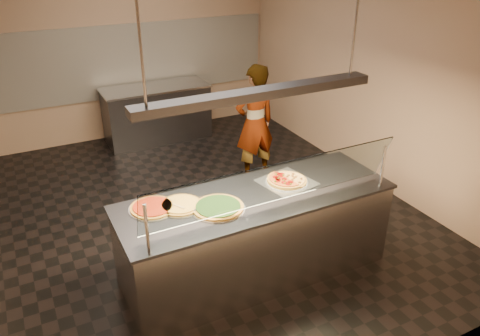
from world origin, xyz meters
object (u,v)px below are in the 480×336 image
perforated_tray (286,181)px  half_pizza_sausage (295,178)px  pizza_spinach (218,207)px  worker (255,123)px  pizza_cheese (180,205)px  pizza_tomato (153,207)px  pizza_spatula (185,206)px  prep_table (157,113)px  heat_lamp_housing (258,94)px  sneeze_guard (276,183)px  half_pizza_pepperoni (278,181)px  serving_counter (256,235)px

perforated_tray → half_pizza_sausage: half_pizza_sausage is taller
pizza_spinach → worker: (1.47, 1.97, -0.11)m
pizza_cheese → pizza_tomato: 0.25m
pizza_cheese → pizza_tomato: same height
pizza_cheese → pizza_spatula: size_ratio=1.63×
prep_table → heat_lamp_housing: size_ratio=0.77×
pizza_spatula → pizza_tomato: bearing=151.3°
perforated_tray → prep_table: size_ratio=0.32×
sneeze_guard → half_pizza_sausage: bearing=41.4°
pizza_cheese → worker: size_ratio=0.25×
sneeze_guard → heat_lamp_housing: bearing=90.0°
pizza_cheese → worker: worker is taller
sneeze_guard → prep_table: size_ratio=1.41×
perforated_tray → half_pizza_pepperoni: size_ratio=1.32×
half_pizza_pepperoni → pizza_spinach: size_ratio=0.85×
serving_counter → pizza_cheese: pizza_cheese is taller
perforated_tray → pizza_tomato: 1.38m
serving_counter → half_pizza_sausage: 0.71m
half_pizza_pepperoni → half_pizza_sausage: half_pizza_pepperoni is taller
serving_counter → sneeze_guard: bearing=-90.0°
sneeze_guard → half_pizza_sausage: 0.72m
pizza_spinach → pizza_cheese: (-0.29, 0.20, -0.00)m
sneeze_guard → pizza_tomato: 1.16m
sneeze_guard → pizza_spinach: size_ratio=4.92×
worker → heat_lamp_housing: 2.44m
perforated_tray → pizza_spinach: 0.85m
pizza_spinach → pizza_spatula: (-0.27, 0.13, 0.01)m
perforated_tray → pizza_cheese: (-1.13, 0.05, 0.01)m
half_pizza_sausage → heat_lamp_housing: (-0.50, -0.10, 0.99)m
half_pizza_sausage → perforated_tray: bearing=179.0°
pizza_tomato → pizza_cheese: bearing=-17.4°
sneeze_guard → heat_lamp_housing: 0.80m
perforated_tray → worker: (0.63, 1.82, -0.10)m
serving_counter → sneeze_guard: size_ratio=1.10×
worker → sneeze_guard: bearing=62.4°
sneeze_guard → pizza_spatula: sneeze_guard is taller
pizza_cheese → pizza_tomato: size_ratio=0.96×
sneeze_guard → prep_table: sneeze_guard is taller
perforated_tray → pizza_spinach: size_ratio=1.12×
pizza_tomato → worker: (2.00, 1.69, -0.11)m
half_pizza_sausage → pizza_tomato: 1.48m
worker → heat_lamp_housing: size_ratio=0.73×
pizza_spinach → pizza_cheese: 0.35m
half_pizza_pepperoni → half_pizza_sausage: size_ratio=1.00×
serving_counter → perforated_tray: bearing=14.0°
half_pizza_sausage → prep_table: 3.89m
half_pizza_sausage → pizza_tomato: size_ratio=0.97×
pizza_spatula → worker: worker is taller
perforated_tray → heat_lamp_housing: bearing=-166.0°
pizza_cheese → prep_table: (0.97, 3.80, -0.48)m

